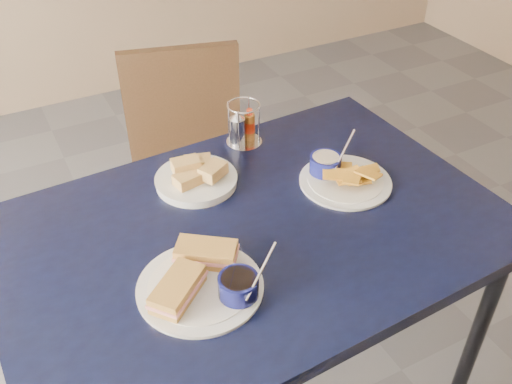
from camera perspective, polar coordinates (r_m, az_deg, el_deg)
name	(u,v)px	position (r m, az deg, el deg)	size (l,w,h in m)	color
dining_table	(253,243)	(1.50, -0.31, -5.16)	(1.32, 0.91, 0.75)	black
chair_far	(184,157)	(2.14, -7.23, 3.51)	(0.51, 0.50, 0.90)	black
sandwich_plate	(204,279)	(1.29, -5.25, -8.65)	(0.31, 0.29, 0.12)	white
plantain_plate	(339,174)	(1.61, 8.33, 1.76)	(0.26, 0.26, 0.12)	white
bread_basket	(196,177)	(1.59, -5.99, 1.49)	(0.23, 0.23, 0.07)	white
condiment_caddy	(242,127)	(1.74, -1.38, 6.49)	(0.11, 0.11, 0.14)	silver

